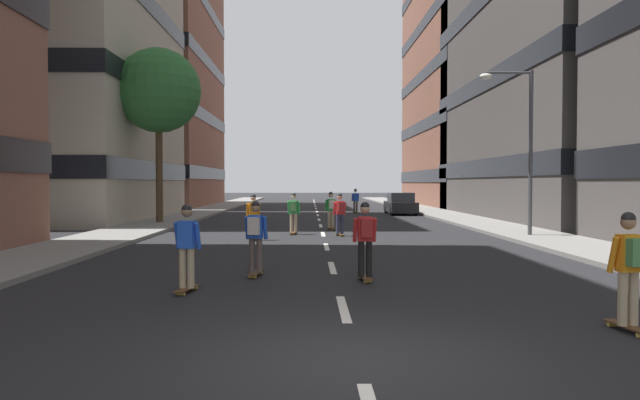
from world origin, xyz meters
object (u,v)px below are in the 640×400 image
parked_car_near (401,204)px  skater_8 (255,233)px  skater_4 (293,211)px  skater_0 (253,215)px  skater_7 (355,200)px  skater_5 (340,212)px  streetlamp_right (522,134)px  skater_1 (629,264)px  street_tree_near (159,91)px  skater_6 (187,244)px  skater_3 (365,236)px  skater_2 (331,208)px

parked_car_near → skater_8: (-7.63, -27.11, 0.32)m
skater_4 → skater_8: same height
skater_0 → skater_7: same height
skater_5 → streetlamp_right: bearing=-8.9°
skater_0 → skater_5: size_ratio=1.00×
skater_1 → skater_7: same height
parked_car_near → skater_0: skater_0 is taller
street_tree_near → skater_0: (5.74, -8.59, -6.02)m
parked_car_near → skater_7: 3.45m
skater_0 → skater_6: same height
skater_5 → skater_8: size_ratio=1.00×
skater_1 → skater_8: bearing=138.3°
skater_0 → streetlamp_right: bearing=3.2°
skater_3 → skater_6: 3.94m
street_tree_near → skater_5: size_ratio=5.12×
street_tree_near → skater_8: bearing=-69.2°
skater_0 → skater_2: 5.94m
skater_6 → skater_0: bearing=88.3°
street_tree_near → skater_3: 21.13m
skater_1 → skater_8: same height
skater_3 → skater_8: same height
parked_car_near → skater_7: size_ratio=2.47×
street_tree_near → skater_2: (8.90, -3.56, -5.99)m
parked_car_near → skater_7: skater_7 is taller
skater_5 → skater_0: bearing=-153.5°
skater_4 → skater_5: 2.09m
skater_6 → skater_7: (5.82, 30.82, 0.00)m
skater_1 → skater_6: size_ratio=1.00×
street_tree_near → skater_7: 17.09m
streetlamp_right → skater_3: bearing=-125.3°
parked_car_near → skater_6: (-8.82, -29.14, 0.29)m
skater_6 → skater_7: same height
parked_car_near → skater_1: skater_1 is taller
skater_1 → skater_5: (-3.44, 15.84, 0.00)m
parked_car_near → skater_6: size_ratio=2.47×
streetlamp_right → skater_6: bearing=-133.5°
skater_1 → streetlamp_right: bearing=76.0°
skater_3 → street_tree_near: bearing=116.8°
street_tree_near → parked_car_near: bearing=34.3°
skater_4 → skater_7: 17.96m
parked_car_near → skater_1: bearing=-92.9°
street_tree_near → skater_7: street_tree_near is taller
parked_car_near → streetlamp_right: (2.04, -17.71, 3.44)m
streetlamp_right → street_tree_near: bearing=153.8°
parked_car_near → streetlamp_right: streetlamp_right is taller
skater_4 → skater_2: bearing=56.3°
streetlamp_right → skater_4: bearing=168.2°
parked_car_near → skater_5: size_ratio=2.47×
streetlamp_right → skater_2: streetlamp_right is taller
skater_8 → skater_6: bearing=-120.5°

